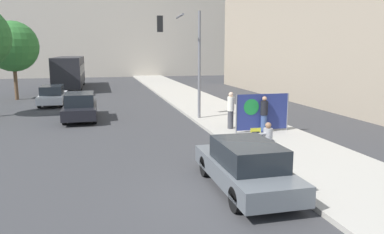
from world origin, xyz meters
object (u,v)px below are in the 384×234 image
pedestrian_behind (231,110)px  car_on_road_nearest (80,106)px  street_tree_midblock (13,46)px  jogger_on_sidewalk (264,114)px  city_bus_on_road (70,71)px  protest_banner (262,112)px  seated_protester (268,137)px  parked_car_curbside (246,166)px  traffic_light_pole (185,48)px  car_on_road_midblock (53,95)px

pedestrian_behind → car_on_road_nearest: bearing=107.2°
pedestrian_behind → street_tree_midblock: size_ratio=0.29×
jogger_on_sidewalk → car_on_road_nearest: size_ratio=0.35×
city_bus_on_road → pedestrian_behind: bearing=-69.2°
street_tree_midblock → protest_banner: bearing=-50.2°
car_on_road_nearest → city_bus_on_road: 18.75m
car_on_road_nearest → city_bus_on_road: city_bus_on_road is taller
seated_protester → city_bus_on_road: size_ratio=0.10×
parked_car_curbside → city_bus_on_road: city_bus_on_road is taller
seated_protester → traffic_light_pole: traffic_light_pole is taller
traffic_light_pole → parked_car_curbside: size_ratio=1.32×
car_on_road_nearest → street_tree_midblock: bearing=117.3°
pedestrian_behind → parked_car_curbside: size_ratio=0.40×
jogger_on_sidewalk → parked_car_curbside: (-3.44, -6.28, -0.29)m
pedestrian_behind → car_on_road_midblock: size_ratio=0.38×
jogger_on_sidewalk → car_on_road_midblock: size_ratio=0.36×
jogger_on_sidewalk → pedestrian_behind: size_ratio=0.94×
jogger_on_sidewalk → street_tree_midblock: bearing=-60.7°
traffic_light_pole → parked_car_curbside: 11.29m
seated_protester → pedestrian_behind: size_ratio=0.65×
car_on_road_nearest → car_on_road_midblock: bearing=108.5°
protest_banner → parked_car_curbside: protest_banner is taller
pedestrian_behind → protest_banner: 1.57m
parked_car_curbside → street_tree_midblock: size_ratio=0.71×
traffic_light_pole → city_bus_on_road: 21.89m
protest_banner → street_tree_midblock: (-13.75, 16.49, 3.12)m
car_on_road_midblock → city_bus_on_road: city_bus_on_road is taller
jogger_on_sidewalk → protest_banner: 0.18m
seated_protester → parked_car_curbside: 3.52m
street_tree_midblock → car_on_road_midblock: bearing=-50.1°
pedestrian_behind → street_tree_midblock: 20.17m
pedestrian_behind → car_on_road_midblock: pedestrian_behind is taller
protest_banner → city_bus_on_road: bearing=112.3°
parked_car_curbside → street_tree_midblock: 25.40m
car_on_road_midblock → street_tree_midblock: size_ratio=0.76×
seated_protester → car_on_road_nearest: 12.00m
protest_banner → parked_car_curbside: 7.30m
car_on_road_midblock → protest_banner: bearing=-50.2°
car_on_road_nearest → city_bus_on_road: bearing=95.4°
city_bus_on_road → street_tree_midblock: street_tree_midblock is taller
pedestrian_behind → street_tree_midblock: (-12.58, 15.45, 3.15)m
jogger_on_sidewalk → parked_car_curbside: jogger_on_sidewalk is taller
parked_car_curbside → traffic_light_pole: bearing=86.0°
protest_banner → street_tree_midblock: street_tree_midblock is taller
traffic_light_pole → street_tree_midblock: 16.46m
seated_protester → parked_car_curbside: bearing=-103.1°
city_bus_on_road → car_on_road_nearest: bearing=-84.6°
city_bus_on_road → seated_protester: bearing=-72.8°
protest_banner → traffic_light_pole: 5.88m
pedestrian_behind → car_on_road_nearest: size_ratio=0.37×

